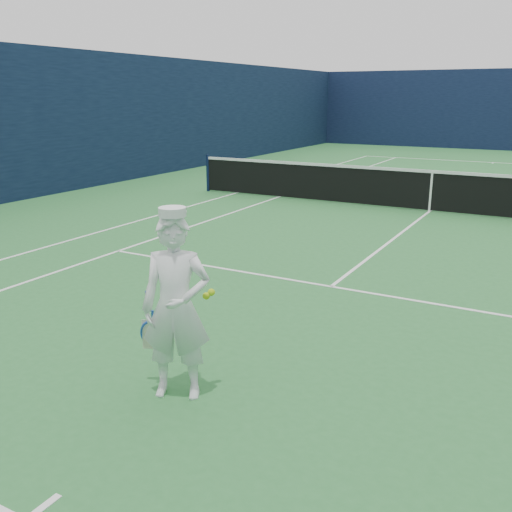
% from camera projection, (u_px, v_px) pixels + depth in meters
% --- Properties ---
extents(ground, '(80.00, 80.00, 0.00)m').
position_uv_depth(ground, '(429.00, 212.00, 13.79)').
color(ground, '#2A6F34').
rests_on(ground, ground).
extents(court_markings, '(11.03, 23.83, 0.01)m').
position_uv_depth(court_markings, '(429.00, 212.00, 13.79)').
color(court_markings, white).
rests_on(court_markings, ground).
extents(windscreen_fence, '(20.12, 36.12, 4.00)m').
position_uv_depth(windscreen_fence, '(436.00, 127.00, 13.24)').
color(windscreen_fence, '#0E1735').
rests_on(windscreen_fence, ground).
extents(tennis_net, '(12.88, 0.09, 1.07)m').
position_uv_depth(tennis_net, '(431.00, 189.00, 13.64)').
color(tennis_net, '#141E4C').
rests_on(tennis_net, ground).
extents(tennis_player, '(0.86, 0.64, 1.79)m').
position_uv_depth(tennis_player, '(176.00, 307.00, 5.16)').
color(tennis_player, white).
rests_on(tennis_player, ground).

